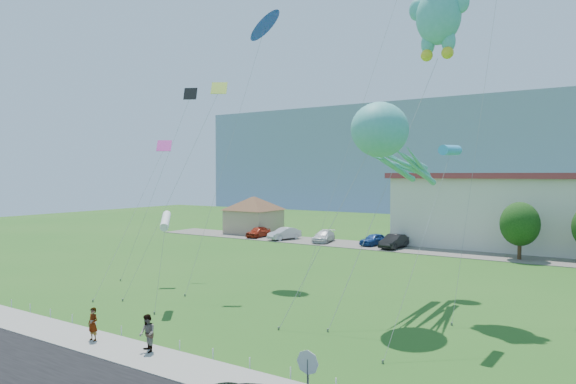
{
  "coord_description": "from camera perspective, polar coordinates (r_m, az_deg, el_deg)",
  "views": [
    {
      "loc": [
        17.67,
        -18.04,
        8.07
      ],
      "look_at": [
        0.89,
        8.0,
        6.99
      ],
      "focal_mm": 32.0,
      "sensor_mm": 36.0,
      "label": 1
    }
  ],
  "objects": [
    {
      "name": "pavilion",
      "position": [
        70.01,
        -3.82,
        -2.14
      ],
      "size": [
        9.2,
        9.2,
        5.0
      ],
      "color": "tan",
      "rests_on": "ground"
    },
    {
      "name": "small_kite_blue",
      "position": [
        42.8,
        -2.82,
        17.38
      ],
      "size": [
        1.8,
        10.02,
        20.66
      ],
      "color": "blue",
      "rests_on": "ground"
    },
    {
      "name": "parked_car_white",
      "position": [
        60.81,
        3.97,
        -4.94
      ],
      "size": [
        2.74,
        4.83,
        1.32
      ],
      "primitive_type": "imported",
      "rotation": [
        0.0,
        0.0,
        0.21
      ],
      "color": "silver",
      "rests_on": "parking_strip"
    },
    {
      "name": "small_kite_black",
      "position": [
        43.28,
        -11.7,
        8.25
      ],
      "size": [
        2.21,
        6.77,
        15.16
      ],
      "color": "black",
      "rests_on": "ground"
    },
    {
      "name": "sidewalk",
      "position": [
        24.7,
        -16.15,
        -17.02
      ],
      "size": [
        80.0,
        2.5,
        0.1
      ],
      "primitive_type": "cube",
      "color": "gray",
      "rests_on": "ground"
    },
    {
      "name": "teddy_bear_kite",
      "position": [
        34.95,
        16.37,
        18.91
      ],
      "size": [
        4.71,
        10.37,
        21.09
      ],
      "color": "teal",
      "rests_on": "ground"
    },
    {
      "name": "parked_car_silver",
      "position": [
        62.98,
        -0.42,
        -4.64
      ],
      "size": [
        2.75,
        4.63,
        1.44
      ],
      "primitive_type": "imported",
      "rotation": [
        0.0,
        0.0,
        -0.3
      ],
      "color": "#B9B9C1",
      "rests_on": "parking_strip"
    },
    {
      "name": "parked_car_blue",
      "position": [
        58.71,
        9.52,
        -5.22
      ],
      "size": [
        2.46,
        4.15,
        1.32
      ],
      "primitive_type": "imported",
      "rotation": [
        0.0,
        0.0,
        -0.25
      ],
      "color": "navy",
      "rests_on": "parking_strip"
    },
    {
      "name": "octopus_kite",
      "position": [
        29.99,
        10.96,
        5.46
      ],
      "size": [
        5.06,
        11.27,
        12.06
      ],
      "color": "teal",
      "rests_on": "ground"
    },
    {
      "name": "small_kite_pink",
      "position": [
        39.88,
        -14.33,
        3.37
      ],
      "size": [
        2.38,
        8.46,
        10.68
      ],
      "color": "#CF2E99",
      "rests_on": "ground"
    },
    {
      "name": "rope_fence",
      "position": [
        25.56,
        -13.6,
        -15.87
      ],
      "size": [
        26.05,
        0.05,
        0.5
      ],
      "color": "white",
      "rests_on": "ground"
    },
    {
      "name": "parked_car_black",
      "position": [
        56.79,
        11.68,
        -5.38
      ],
      "size": [
        1.87,
        4.64,
        1.5
      ],
      "primitive_type": "imported",
      "rotation": [
        0.0,
        0.0,
        -0.06
      ],
      "color": "black",
      "rests_on": "parking_strip"
    },
    {
      "name": "parking_strip",
      "position": [
        56.48,
        14.32,
        -6.24
      ],
      "size": [
        70.0,
        6.0,
        0.06
      ],
      "primitive_type": "cube",
      "color": "#59544C",
      "rests_on": "ground"
    },
    {
      "name": "small_kite_yellow",
      "position": [
        36.14,
        -8.91,
        8.63
      ],
      "size": [
        3.5,
        6.87,
        14.5
      ],
      "color": "#9FC62E",
      "rests_on": "ground"
    },
    {
      "name": "hill_ridge",
      "position": [
        139.23,
        25.55,
        3.63
      ],
      "size": [
        160.0,
        50.0,
        25.0
      ],
      "primitive_type": "cube",
      "color": "#7593A2",
      "rests_on": "ground"
    },
    {
      "name": "small_kite_white",
      "position": [
        31.79,
        -13.45,
        -3.18
      ],
      "size": [
        0.91,
        2.69,
        5.7
      ],
      "color": "white",
      "rests_on": "ground"
    },
    {
      "name": "small_kite_cyan",
      "position": [
        26.62,
        17.55,
        4.29
      ],
      "size": [
        1.58,
        6.58,
        9.69
      ],
      "color": "#32A7E5",
      "rests_on": "ground"
    },
    {
      "name": "pedestrian_right",
      "position": [
        24.62,
        -15.37,
        -14.9
      ],
      "size": [
        1.0,
        0.91,
        1.68
      ],
      "primitive_type": "imported",
      "rotation": [
        0.0,
        0.0,
        -0.42
      ],
      "color": "gray",
      "rests_on": "sidewalk"
    },
    {
      "name": "pedestrian_left",
      "position": [
        26.98,
        -20.85,
        -13.55
      ],
      "size": [
        0.59,
        0.4,
        1.58
      ],
      "primitive_type": "imported",
      "rotation": [
        0.0,
        0.0,
        0.04
      ],
      "color": "gray",
      "rests_on": "sidewalk"
    },
    {
      "name": "ground",
      "position": [
        26.5,
        -11.48,
        -15.76
      ],
      "size": [
        160.0,
        160.0,
        0.0
      ],
      "primitive_type": "plane",
      "color": "#245818",
      "rests_on": "ground"
    },
    {
      "name": "stop_sign",
      "position": [
        17.22,
        2.21,
        -19.11
      ],
      "size": [
        0.8,
        0.07,
        2.5
      ],
      "color": "slate",
      "rests_on": "ground"
    },
    {
      "name": "tree_near",
      "position": [
        52.8,
        24.36,
        -3.26
      ],
      "size": [
        3.6,
        3.6,
        5.47
      ],
      "color": "#3F2B19",
      "rests_on": "ground"
    },
    {
      "name": "parked_car_red",
      "position": [
        65.4,
        -3.33,
        -4.44
      ],
      "size": [
        1.7,
        3.99,
        1.34
      ],
      "primitive_type": "imported",
      "rotation": [
        0.0,
        0.0,
        0.03
      ],
      "color": "#A62814",
      "rests_on": "parking_strip"
    }
  ]
}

